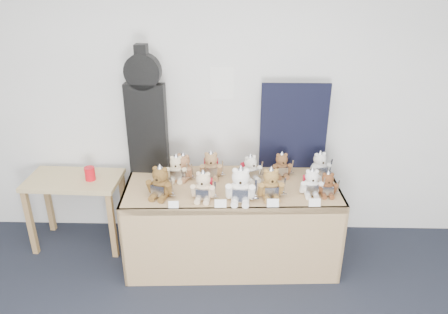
{
  "coord_description": "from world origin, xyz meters",
  "views": [
    {
      "loc": [
        0.46,
        -1.31,
        2.55
      ],
      "look_at": [
        0.38,
        1.88,
        1.07
      ],
      "focal_mm": 35.0,
      "sensor_mm": 36.0,
      "label": 1
    }
  ],
  "objects_px": {
    "teddy_front_right": "(271,185)",
    "teddy_back_end": "(320,166)",
    "teddy_front_end": "(327,185)",
    "teddy_back_left": "(177,169)",
    "side_table": "(75,190)",
    "teddy_back_centre_right": "(251,169)",
    "display_table": "(232,206)",
    "teddy_back_centre_left": "(211,166)",
    "teddy_front_far_right": "(311,183)",
    "teddy_front_far_left": "(160,183)",
    "teddy_back_right": "(282,166)",
    "guitar_case": "(146,113)",
    "teddy_back_far_left": "(183,167)",
    "teddy_front_centre": "(241,186)",
    "teddy_front_left": "(203,187)",
    "red_cup": "(90,174)"
  },
  "relations": [
    {
      "from": "teddy_front_left",
      "to": "teddy_front_far_right",
      "type": "relative_size",
      "value": 1.08
    },
    {
      "from": "red_cup",
      "to": "teddy_front_right",
      "type": "bearing_deg",
      "value": -13.04
    },
    {
      "from": "teddy_front_left",
      "to": "teddy_front_centre",
      "type": "distance_m",
      "value": 0.3
    },
    {
      "from": "display_table",
      "to": "teddy_back_left",
      "type": "relative_size",
      "value": 7.14
    },
    {
      "from": "side_table",
      "to": "guitar_case",
      "type": "distance_m",
      "value": 1.02
    },
    {
      "from": "side_table",
      "to": "teddy_back_centre_right",
      "type": "xyz_separation_m",
      "value": [
        1.61,
        -0.09,
        0.28
      ]
    },
    {
      "from": "guitar_case",
      "to": "teddy_front_far_left",
      "type": "bearing_deg",
      "value": -66.15
    },
    {
      "from": "teddy_front_right",
      "to": "teddy_front_far_right",
      "type": "relative_size",
      "value": 1.13
    },
    {
      "from": "red_cup",
      "to": "teddy_front_centre",
      "type": "relative_size",
      "value": 0.37
    },
    {
      "from": "teddy_front_right",
      "to": "teddy_back_end",
      "type": "height_order",
      "value": "teddy_front_right"
    },
    {
      "from": "display_table",
      "to": "teddy_back_right",
      "type": "bearing_deg",
      "value": 28.82
    },
    {
      "from": "display_table",
      "to": "teddy_back_left",
      "type": "height_order",
      "value": "teddy_back_left"
    },
    {
      "from": "teddy_back_left",
      "to": "side_table",
      "type": "bearing_deg",
      "value": 173.23
    },
    {
      "from": "teddy_front_end",
      "to": "teddy_back_right",
      "type": "distance_m",
      "value": 0.48
    },
    {
      "from": "display_table",
      "to": "teddy_back_centre_left",
      "type": "xyz_separation_m",
      "value": [
        -0.19,
        0.22,
        0.27
      ]
    },
    {
      "from": "teddy_back_centre_left",
      "to": "teddy_back_right",
      "type": "distance_m",
      "value": 0.62
    },
    {
      "from": "teddy_back_centre_right",
      "to": "teddy_back_far_left",
      "type": "xyz_separation_m",
      "value": [
        -0.59,
        0.0,
        0.0
      ]
    },
    {
      "from": "red_cup",
      "to": "teddy_back_centre_right",
      "type": "xyz_separation_m",
      "value": [
        1.44,
        -0.06,
        0.1
      ]
    },
    {
      "from": "teddy_front_centre",
      "to": "teddy_front_end",
      "type": "relative_size",
      "value": 1.43
    },
    {
      "from": "teddy_front_far_right",
      "to": "teddy_back_left",
      "type": "height_order",
      "value": "teddy_back_left"
    },
    {
      "from": "side_table",
      "to": "teddy_back_end",
      "type": "xyz_separation_m",
      "value": [
        2.22,
        -0.01,
        0.29
      ]
    },
    {
      "from": "teddy_front_centre",
      "to": "teddy_front_far_right",
      "type": "height_order",
      "value": "teddy_front_centre"
    },
    {
      "from": "teddy_front_end",
      "to": "teddy_back_left",
      "type": "height_order",
      "value": "teddy_back_left"
    },
    {
      "from": "teddy_back_left",
      "to": "teddy_back_end",
      "type": "height_order",
      "value": "teddy_back_end"
    },
    {
      "from": "teddy_front_centre",
      "to": "teddy_front_end",
      "type": "bearing_deg",
      "value": 11.52
    },
    {
      "from": "teddy_front_right",
      "to": "teddy_front_far_right",
      "type": "bearing_deg",
      "value": 3.77
    },
    {
      "from": "teddy_front_left",
      "to": "teddy_back_centre_left",
      "type": "height_order",
      "value": "teddy_front_left"
    },
    {
      "from": "display_table",
      "to": "teddy_front_right",
      "type": "relative_size",
      "value": 6.38
    },
    {
      "from": "teddy_front_centre",
      "to": "teddy_back_right",
      "type": "height_order",
      "value": "teddy_front_centre"
    },
    {
      "from": "teddy_front_far_left",
      "to": "teddy_back_end",
      "type": "relative_size",
      "value": 1.16
    },
    {
      "from": "teddy_front_left",
      "to": "teddy_back_left",
      "type": "relative_size",
      "value": 1.07
    },
    {
      "from": "teddy_front_centre",
      "to": "teddy_front_right",
      "type": "relative_size",
      "value": 1.13
    },
    {
      "from": "teddy_front_end",
      "to": "teddy_back_far_left",
      "type": "bearing_deg",
      "value": 167.44
    },
    {
      "from": "teddy_back_left",
      "to": "teddy_back_centre_left",
      "type": "height_order",
      "value": "teddy_back_centre_left"
    },
    {
      "from": "teddy_front_right",
      "to": "teddy_back_right",
      "type": "height_order",
      "value": "teddy_front_right"
    },
    {
      "from": "teddy_back_centre_left",
      "to": "teddy_back_right",
      "type": "bearing_deg",
      "value": 1.04
    },
    {
      "from": "display_table",
      "to": "teddy_front_end",
      "type": "relative_size",
      "value": 8.08
    },
    {
      "from": "teddy_front_end",
      "to": "teddy_back_right",
      "type": "bearing_deg",
      "value": 135.23
    },
    {
      "from": "guitar_case",
      "to": "teddy_back_centre_left",
      "type": "xyz_separation_m",
      "value": [
        0.56,
        -0.11,
        -0.45
      ]
    },
    {
      "from": "teddy_front_left",
      "to": "teddy_front_right",
      "type": "xyz_separation_m",
      "value": [
        0.54,
        0.04,
        0.01
      ]
    },
    {
      "from": "teddy_front_far_left",
      "to": "teddy_back_left",
      "type": "distance_m",
      "value": 0.31
    },
    {
      "from": "teddy_front_centre",
      "to": "teddy_front_far_right",
      "type": "xyz_separation_m",
      "value": [
        0.58,
        0.12,
        -0.03
      ]
    },
    {
      "from": "teddy_front_left",
      "to": "teddy_back_centre_left",
      "type": "xyz_separation_m",
      "value": [
        0.04,
        0.38,
        -0.0
      ]
    },
    {
      "from": "teddy_front_far_right",
      "to": "teddy_back_right",
      "type": "xyz_separation_m",
      "value": [
        -0.21,
        0.33,
        -0.0
      ]
    },
    {
      "from": "teddy_front_end",
      "to": "teddy_back_end",
      "type": "distance_m",
      "value": 0.33
    },
    {
      "from": "guitar_case",
      "to": "teddy_front_far_right",
      "type": "height_order",
      "value": "guitar_case"
    },
    {
      "from": "teddy_back_end",
      "to": "teddy_back_centre_right",
      "type": "bearing_deg",
      "value": 168.31
    },
    {
      "from": "teddy_back_right",
      "to": "teddy_back_end",
      "type": "relative_size",
      "value": 0.94
    },
    {
      "from": "guitar_case",
      "to": "teddy_front_right",
      "type": "relative_size",
      "value": 3.92
    },
    {
      "from": "teddy_front_far_right",
      "to": "teddy_front_end",
      "type": "bearing_deg",
      "value": -3.23
    }
  ]
}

